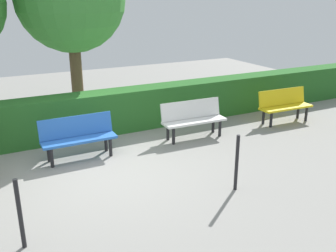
% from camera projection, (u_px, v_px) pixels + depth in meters
% --- Properties ---
extents(ground_plane, '(20.73, 20.73, 0.00)m').
position_uv_depth(ground_plane, '(101.00, 171.00, 7.18)').
color(ground_plane, gray).
extents(bench_yellow, '(1.49, 0.52, 0.86)m').
position_uv_depth(bench_yellow, '(284.00, 104.00, 9.86)').
color(bench_yellow, yellow).
rests_on(bench_yellow, ground_plane).
extents(bench_white, '(1.54, 0.52, 0.86)m').
position_uv_depth(bench_white, '(193.00, 118.00, 8.76)').
color(bench_white, white).
rests_on(bench_white, ground_plane).
extents(bench_blue, '(1.50, 0.46, 0.86)m').
position_uv_depth(bench_blue, '(78.00, 136.00, 7.63)').
color(bench_blue, blue).
rests_on(bench_blue, ground_plane).
extents(hedge_row, '(16.73, 0.65, 1.01)m').
position_uv_depth(hedge_row, '(122.00, 110.00, 9.25)').
color(hedge_row, '#266023').
rests_on(hedge_row, ground_plane).
extents(railing_post_mid, '(0.06, 0.06, 1.00)m').
position_uv_depth(railing_post_mid, '(237.00, 163.00, 6.34)').
color(railing_post_mid, black).
rests_on(railing_post_mid, ground_plane).
extents(railing_post_far, '(0.06, 0.06, 1.00)m').
position_uv_depth(railing_post_far, '(20.00, 214.00, 4.84)').
color(railing_post_far, black).
rests_on(railing_post_far, ground_plane).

